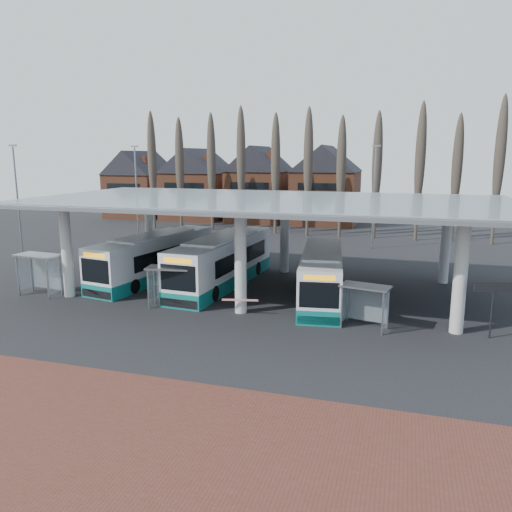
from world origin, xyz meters
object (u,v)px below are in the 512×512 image
(bus_2, at_px, (322,275))
(shelter_0, at_px, (40,265))
(shelter_1, at_px, (170,277))
(bus_1, at_px, (223,262))
(shelter_2, at_px, (366,297))
(bus_0, at_px, (156,258))

(bus_2, xyz_separation_m, shelter_0, (-18.11, -4.78, 0.50))
(bus_2, bearing_deg, shelter_1, -159.45)
(bus_1, bearing_deg, shelter_1, -97.78)
(bus_1, bearing_deg, bus_2, -5.78)
(shelter_0, bearing_deg, bus_2, 19.85)
(shelter_1, bearing_deg, shelter_2, -11.80)
(bus_1, relative_size, shelter_1, 4.48)
(bus_0, distance_m, bus_1, 5.45)
(bus_2, distance_m, shelter_0, 18.73)
(bus_0, bearing_deg, bus_1, 8.59)
(bus_2, distance_m, shelter_2, 6.21)
(bus_1, relative_size, shelter_0, 4.18)
(bus_0, bearing_deg, shelter_2, -12.87)
(bus_2, xyz_separation_m, shelter_1, (-8.64, -4.68, 0.32))
(shelter_1, bearing_deg, bus_2, 19.56)
(bus_1, xyz_separation_m, bus_2, (7.40, -1.27, -0.16))
(shelter_0, distance_m, shelter_2, 21.36)
(shelter_0, height_order, shelter_2, shelter_0)
(shelter_0, height_order, shelter_1, shelter_0)
(shelter_1, relative_size, shelter_2, 1.03)
(bus_1, xyz_separation_m, shelter_0, (-10.71, -6.05, 0.34))
(bus_1, bearing_deg, bus_0, -177.03)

